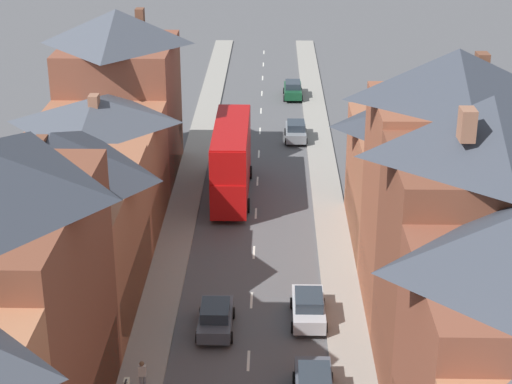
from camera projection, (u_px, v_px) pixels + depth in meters
The scene contains 11 objects.
pavement_left at pixel (185, 201), 60.91m from camera, with size 2.20×104.00×0.14m, color gray.
pavement_right at pixel (328, 202), 60.72m from camera, with size 2.20×104.00×0.14m, color gray.
centre_line_dashes at pixel (256, 213), 58.99m from camera, with size 0.14×97.80×0.01m.
terrace_row_left at pixel (24, 267), 38.89m from camera, with size 8.00×61.56×13.93m.
terrace_row_right at pixel (503, 329), 33.39m from camera, with size 8.00×51.49×14.50m.
double_decker_bus_lead at pixel (231, 159), 60.93m from camera, with size 2.74×10.80×5.30m.
car_near_blue at pixel (296, 131), 72.99m from camera, with size 1.90×4.19×1.66m.
car_near_silver at pixel (293, 89), 84.97m from camera, with size 1.90×4.47×1.69m.
car_parked_right_a at pixel (216, 317), 44.68m from camera, with size 1.90×3.95×1.59m.
car_mid_black at pixel (308, 307), 45.57m from camera, with size 1.90×4.08×1.66m.
pedestrian_mid_left at pixel (142, 375), 39.50m from camera, with size 0.36×0.22×1.61m.
Camera 1 is at (1.10, -17.91, 23.98)m, focal length 60.00 mm.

